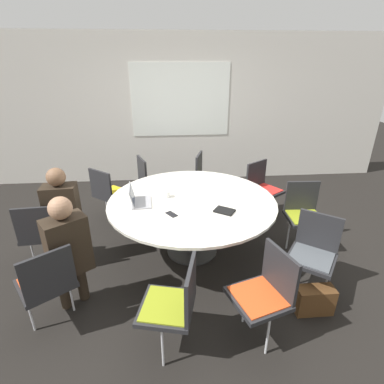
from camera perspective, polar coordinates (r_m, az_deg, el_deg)
name	(u,v)px	position (r m, az deg, el deg)	size (l,w,h in m)	color
ground_plane	(192,251)	(3.92, 0.00, -11.09)	(16.00, 16.00, 0.00)	black
wall_back	(181,111)	(5.83, -2.19, 15.18)	(8.00, 0.07, 2.70)	silver
conference_table	(192,207)	(3.59, 0.00, -2.83)	(1.99, 1.99, 0.73)	#333333
chair_0	(42,230)	(3.75, -26.72, -6.53)	(0.47, 0.45, 0.86)	#262628
chair_1	(47,281)	(2.97, -25.91, -14.94)	(0.60, 0.60, 0.86)	#262628
chair_2	(175,301)	(2.52, -3.32, -20.05)	(0.51, 0.52, 0.86)	#262628
chair_3	(265,289)	(2.68, 13.79, -17.58)	(0.54, 0.55, 0.86)	#262628
chair_4	(314,249)	(3.29, 22.18, -10.09)	(0.60, 0.60, 0.86)	#262628
chair_5	(304,211)	(4.01, 20.52, -3.37)	(0.46, 0.44, 0.86)	#262628
chair_6	(262,186)	(4.62, 13.19, 1.21)	(0.60, 0.59, 0.86)	#262628
chair_7	(206,175)	(4.92, 2.77, 3.30)	(0.53, 0.54, 0.86)	#262628
chair_8	(150,178)	(4.82, -7.92, 2.65)	(0.55, 0.56, 0.86)	#262628
chair_9	(109,191)	(4.48, -15.56, 0.21)	(0.61, 0.60, 0.86)	#262628
person_0	(63,210)	(3.66, -23.38, -3.13)	(0.38, 0.28, 1.21)	#2D2319
person_1	(68,247)	(2.96, -22.62, -9.66)	(0.42, 0.39, 1.21)	#2D2319
laptop	(138,199)	(3.49, -10.33, -1.37)	(0.26, 0.35, 0.21)	#99999E
spiral_notebook	(224,211)	(3.30, 6.19, -3.56)	(0.26, 0.24, 0.02)	black
coffee_cup	(167,194)	(3.61, -4.85, -0.42)	(0.08, 0.08, 0.08)	white
cell_phone	(172,214)	(3.23, -3.90, -4.25)	(0.14, 0.15, 0.01)	black
handbag	(314,300)	(3.27, 22.25, -18.51)	(0.36, 0.16, 0.28)	#513319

